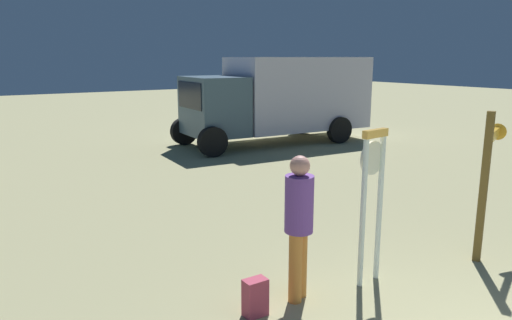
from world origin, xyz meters
TOP-DOWN VIEW (x-y plane):
  - standing_clock at (0.21, 2.62)m, footprint 0.43×0.14m
  - arrow_sign at (2.37, 2.37)m, footprint 1.07×0.59m
  - person_near_clock at (-0.84, 2.76)m, footprint 0.34×0.34m
  - backpack at (-1.49, 2.72)m, footprint 0.27×0.21m
  - box_truck_near at (5.53, 11.84)m, footprint 6.75×2.93m

SIDE VIEW (x-z plane):
  - backpack at x=-1.49m, z-range 0.00..0.44m
  - person_near_clock at x=-0.84m, z-range 0.10..1.89m
  - standing_clock at x=0.21m, z-range 0.24..2.26m
  - arrow_sign at x=2.37m, z-range 0.34..2.51m
  - box_truck_near at x=5.53m, z-range 0.14..3.03m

